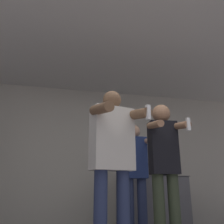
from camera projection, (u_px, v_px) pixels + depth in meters
The scene contains 9 objects.
wall_back at pixel (97, 156), 4.66m from camera, with size 7.00×0.06×2.55m.
ceiling_slab at pixel (115, 52), 3.62m from camera, with size 7.00×3.52×0.05m.
counter at pixel (153, 203), 4.33m from camera, with size 1.18×0.57×0.90m.
bottle_green_wine at pixel (165, 170), 4.48m from camera, with size 0.07×0.07×0.27m.
bottle_dark_rum at pixel (147, 169), 4.42m from camera, with size 0.07×0.07×0.31m.
bottle_short_whiskey at pixel (158, 168), 4.47m from camera, with size 0.07×0.07×0.35m.
person_woman_foreground at pixel (113, 154), 2.44m from camera, with size 0.58×0.57×1.66m.
person_man_side at pixel (164, 162), 2.92m from camera, with size 0.41×0.54×1.68m.
person_spectator_back at pixel (135, 172), 3.70m from camera, with size 0.42×0.44×1.64m.
Camera 1 is at (-0.73, -1.61, 0.66)m, focal length 40.00 mm.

